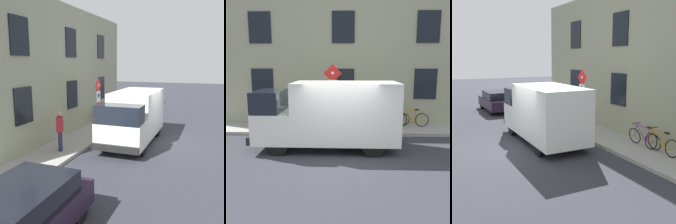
% 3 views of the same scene
% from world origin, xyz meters
% --- Properties ---
extents(ground_plane, '(80.00, 80.00, 0.00)m').
position_xyz_m(ground_plane, '(0.00, 0.00, 0.00)').
color(ground_plane, '#30323A').
extents(sidewalk_slab, '(1.93, 16.86, 0.14)m').
position_xyz_m(sidewalk_slab, '(3.76, 0.00, 0.07)').
color(sidewalk_slab, '#9F9E98').
rests_on(sidewalk_slab, ground_plane).
extents(building_facade, '(0.75, 14.86, 6.82)m').
position_xyz_m(building_facade, '(5.08, 0.00, 3.41)').
color(building_facade, '#979B7F').
rests_on(building_facade, ground_plane).
extents(sign_post_stacked, '(0.15, 0.56, 2.88)m').
position_xyz_m(sign_post_stacked, '(3.00, 0.43, 1.97)').
color(sign_post_stacked, '#474C47').
rests_on(sign_post_stacked, sidewalk_slab).
extents(delivery_van, '(2.02, 5.34, 2.50)m').
position_xyz_m(delivery_van, '(1.10, 0.44, 1.33)').
color(delivery_van, white).
rests_on(delivery_van, ground_plane).
extents(parked_hatchback, '(1.75, 4.00, 1.38)m').
position_xyz_m(parked_hatchback, '(1.25, 8.79, 0.73)').
color(parked_hatchback, black).
rests_on(parked_hatchback, ground_plane).
extents(bicycle_orange, '(0.46, 1.71, 0.89)m').
position_xyz_m(bicycle_orange, '(4.18, -3.33, 0.51)').
color(bicycle_orange, black).
rests_on(bicycle_orange, sidewalk_slab).
extents(bicycle_purple, '(0.46, 1.72, 0.89)m').
position_xyz_m(bicycle_purple, '(4.18, -2.43, 0.51)').
color(bicycle_purple, black).
rests_on(bicycle_purple, sidewalk_slab).
extents(pedestrian, '(0.40, 0.47, 1.72)m').
position_xyz_m(pedestrian, '(3.60, 3.20, 1.07)').
color(pedestrian, '#262B47').
rests_on(pedestrian, sidewalk_slab).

